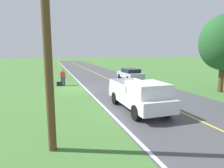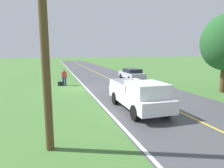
{
  "view_description": "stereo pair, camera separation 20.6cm",
  "coord_description": "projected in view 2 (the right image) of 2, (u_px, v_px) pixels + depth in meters",
  "views": [
    {
      "loc": [
        2.37,
        18.12,
        3.47
      ],
      "look_at": [
        -1.52,
        6.08,
        1.36
      ],
      "focal_mm": 31.2,
      "sensor_mm": 36.0,
      "label": 1
    },
    {
      "loc": [
        2.17,
        18.18,
        3.47
      ],
      "look_at": [
        -1.52,
        6.08,
        1.36
      ],
      "focal_mm": 31.2,
      "sensor_mm": 36.0,
      "label": 2
    }
  ],
  "objects": [
    {
      "name": "suitcase_carried",
      "position": [
        60.0,
        84.0,
        19.96
      ],
      "size": [
        0.47,
        0.23,
        0.43
      ],
      "primitive_type": "cube",
      "rotation": [
        0.0,
        0.0,
        1.51
      ],
      "color": "black",
      "rests_on": "ground"
    },
    {
      "name": "lane_edge_line",
      "position": [
        86.0,
        88.0,
        18.58
      ],
      "size": [
        0.16,
        117.6,
        0.0
      ],
      "primitive_type": "cube",
      "color": "silver",
      "rests_on": "ground"
    },
    {
      "name": "pickup_truck_passing",
      "position": [
        140.0,
        95.0,
        11.38
      ],
      "size": [
        2.1,
        5.4,
        1.82
      ],
      "color": "silver",
      "rests_on": "ground"
    },
    {
      "name": "ground_plane",
      "position": [
        78.0,
        89.0,
        18.35
      ],
      "size": [
        200.0,
        200.0,
        0.0
      ],
      "primitive_type": "plane",
      "color": "#427033"
    },
    {
      "name": "lane_centre_line",
      "position": [
        125.0,
        86.0,
        19.73
      ],
      "size": [
        0.14,
        117.6,
        0.0
      ],
      "primitive_type": "cube",
      "color": "gold",
      "rests_on": "ground"
    },
    {
      "name": "sedan_near_oncoming",
      "position": [
        132.0,
        74.0,
        23.96
      ],
      "size": [
        1.97,
        4.42,
        1.41
      ],
      "color": "#B2B7C1",
      "rests_on": "ground"
    },
    {
      "name": "road_surface",
      "position": [
        125.0,
        86.0,
        19.73
      ],
      "size": [
        8.33,
        120.0,
        0.0
      ],
      "primitive_type": "cube",
      "color": "#47474C",
      "rests_on": "ground"
    },
    {
      "name": "hitchhiker_walking",
      "position": [
        64.0,
        76.0,
        20.01
      ],
      "size": [
        0.62,
        0.53,
        1.75
      ],
      "color": "navy",
      "rests_on": "ground"
    },
    {
      "name": "utility_pole_roadside",
      "position": [
        45.0,
        46.0,
        6.4
      ],
      "size": [
        0.28,
        0.28,
        7.31
      ],
      "primitive_type": "cylinder",
      "color": "brown",
      "rests_on": "ground"
    }
  ]
}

